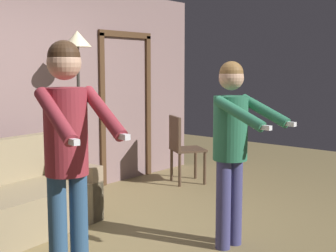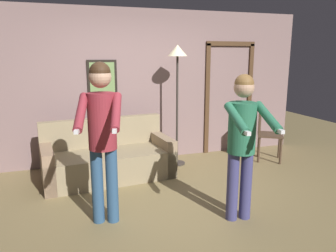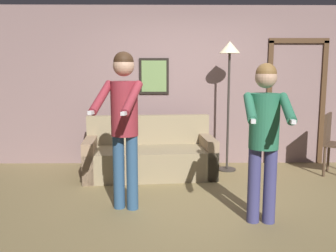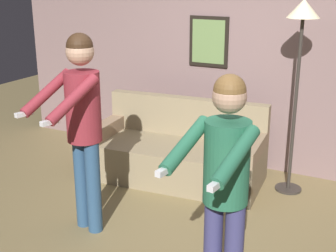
{
  "view_description": "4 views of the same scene",
  "coord_description": "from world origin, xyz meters",
  "views": [
    {
      "loc": [
        -2.75,
        -2.77,
        1.59
      ],
      "look_at": [
        0.16,
        -0.32,
        1.11
      ],
      "focal_mm": 50.0,
      "sensor_mm": 36.0,
      "label": 1
    },
    {
      "loc": [
        -1.17,
        -3.62,
        1.84
      ],
      "look_at": [
        -0.13,
        -0.46,
        1.11
      ],
      "focal_mm": 35.0,
      "sensor_mm": 36.0,
      "label": 2
    },
    {
      "loc": [
        -0.34,
        -4.29,
        1.58
      ],
      "look_at": [
        -0.29,
        -0.32,
        0.98
      ],
      "focal_mm": 40.0,
      "sensor_mm": 36.0,
      "label": 3
    },
    {
      "loc": [
        1.62,
        -3.24,
        2.21
      ],
      "look_at": [
        0.11,
        -0.33,
        1.15
      ],
      "focal_mm": 50.0,
      "sensor_mm": 36.0,
      "label": 4
    }
  ],
  "objects": [
    {
      "name": "back_wall_assembly",
      "position": [
        0.02,
        1.94,
        1.3
      ],
      "size": [
        6.4,
        0.1,
        2.6
      ],
      "color": "gray",
      "rests_on": "ground_plane"
    },
    {
      "name": "person_standing_right",
      "position": [
        0.67,
        -0.61,
        0.99
      ],
      "size": [
        0.48,
        0.7,
        1.64
      ],
      "color": "#3D3C70",
      "rests_on": "ground_plane"
    },
    {
      "name": "ground_plane",
      "position": [
        0.0,
        0.0,
        0.0
      ],
      "size": [
        12.0,
        12.0,
        0.0
      ],
      "primitive_type": "plane",
      "color": "olive"
    },
    {
      "name": "person_standing_left",
      "position": [
        -0.78,
        -0.2,
        1.08
      ],
      "size": [
        0.54,
        0.72,
        1.77
      ],
      "color": "#2D4F74",
      "rests_on": "ground_plane"
    },
    {
      "name": "torchiere_lamp",
      "position": [
        0.66,
        1.45,
        1.65
      ],
      "size": [
        0.32,
        0.32,
        2.0
      ],
      "color": "#332D28",
      "rests_on": "ground_plane"
    },
    {
      "name": "couch",
      "position": [
        -0.55,
        1.18,
        0.28
      ],
      "size": [
        1.97,
        1.02,
        0.87
      ],
      "color": "#918060",
      "rests_on": "ground_plane"
    }
  ]
}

